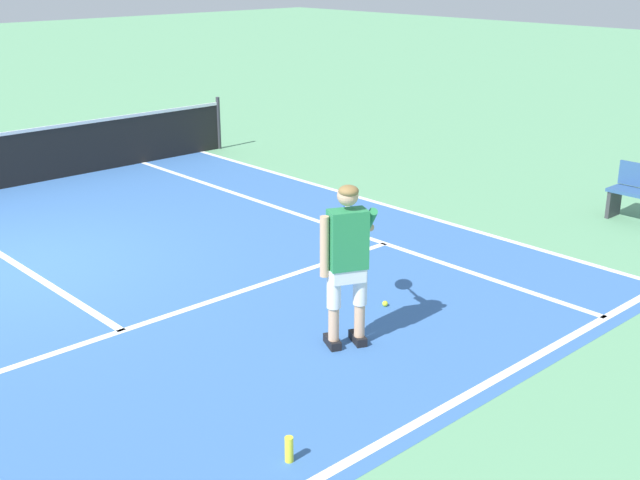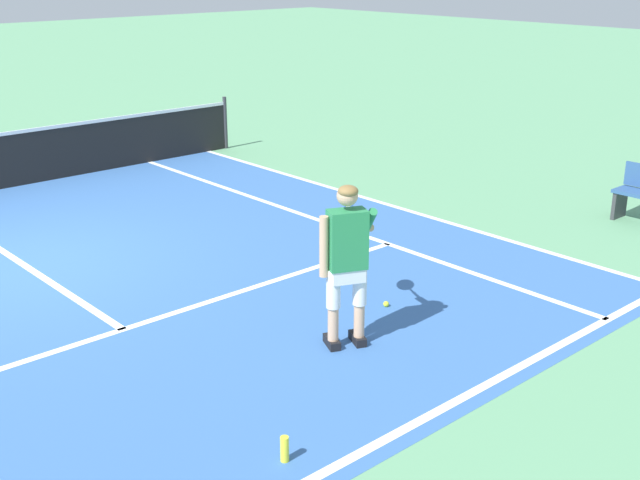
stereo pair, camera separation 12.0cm
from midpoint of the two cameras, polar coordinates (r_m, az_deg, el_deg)
ground_plane at (r=11.20m, az=-20.64°, el=-1.75°), size 80.00×80.00×0.00m
court_inner_surface at (r=10.27m, az=-18.29°, el=-3.36°), size 10.98×10.14×0.00m
line_baseline at (r=6.60m, az=0.77°, el=-15.65°), size 10.98×0.10×0.01m
line_service at (r=8.99m, az=-14.10°, el=-6.20°), size 8.23×0.10×0.01m
line_centre_service at (r=11.73m, az=-21.77°, el=-0.95°), size 0.10×6.40×0.01m
line_singles_right at (r=12.37m, az=-0.90°, el=1.50°), size 0.10×9.74×0.01m
line_doubles_right at (r=13.29m, az=3.53°, el=2.72°), size 0.10×9.74×0.01m
tennis_player at (r=8.05m, az=1.49°, el=-1.03°), size 0.98×0.96×1.71m
tennis_ball_near_feet at (r=9.33m, az=4.22°, el=-4.47°), size 0.07×0.07×0.07m
water_bottle at (r=6.62m, az=-2.72°, el=-14.47°), size 0.07×0.07×0.22m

